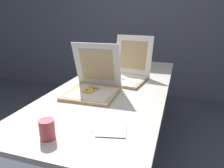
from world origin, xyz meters
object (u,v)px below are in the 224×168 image
(pizza_box_middle, at_px, (126,74))
(cup_white_mid, at_px, (84,77))
(pizza_box_front, at_px, (93,87))
(cup_white_far, at_px, (102,70))
(table, at_px, (115,91))
(napkin_pile, at_px, (110,129))
(cup_printed_front, at_px, (47,129))

(pizza_box_middle, bearing_deg, cup_white_mid, -149.06)
(pizza_box_front, bearing_deg, cup_white_far, 102.30)
(cup_white_far, bearing_deg, table, -52.68)
(cup_white_mid, bearing_deg, table, -6.01)
(table, distance_m, pizza_box_front, 0.28)
(pizza_box_front, relative_size, pizza_box_middle, 0.76)
(cup_white_mid, relative_size, napkin_pile, 0.37)
(table, bearing_deg, napkin_pile, -75.26)
(cup_white_far, relative_size, napkin_pile, 0.37)
(pizza_box_middle, distance_m, cup_printed_front, 1.05)
(table, relative_size, cup_white_mid, 30.63)
(cup_white_far, xyz_separation_m, cup_printed_front, (0.16, -1.17, 0.02))
(table, relative_size, napkin_pile, 11.31)
(cup_white_mid, bearing_deg, napkin_pile, -56.51)
(napkin_pile, bearing_deg, pizza_box_front, 121.76)
(table, xyz_separation_m, cup_white_far, (-0.23, 0.31, 0.08))
(cup_white_mid, xyz_separation_m, cup_printed_front, (0.23, -0.90, 0.02))
(pizza_box_middle, xyz_separation_m, napkin_pile, (0.14, -0.88, -0.05))
(pizza_box_front, bearing_deg, napkin_pile, -59.62)
(cup_white_far, bearing_deg, pizza_box_front, -76.31)
(pizza_box_front, height_order, cup_printed_front, pizza_box_front)
(pizza_box_front, height_order, pizza_box_middle, pizza_box_middle)
(napkin_pile, bearing_deg, cup_printed_front, -147.43)
(cup_white_far, bearing_deg, cup_white_mid, -103.32)
(cup_white_mid, relative_size, cup_printed_front, 0.68)
(pizza_box_middle, bearing_deg, pizza_box_front, -101.48)
(pizza_box_middle, bearing_deg, napkin_pile, -73.04)
(pizza_box_middle, bearing_deg, cup_white_far, 163.17)
(pizza_box_middle, relative_size, cup_printed_front, 5.02)
(pizza_box_middle, xyz_separation_m, cup_white_far, (-0.28, 0.13, -0.02))
(napkin_pile, bearing_deg, cup_white_far, 112.56)
(pizza_box_front, height_order, cup_white_mid, pizza_box_front)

